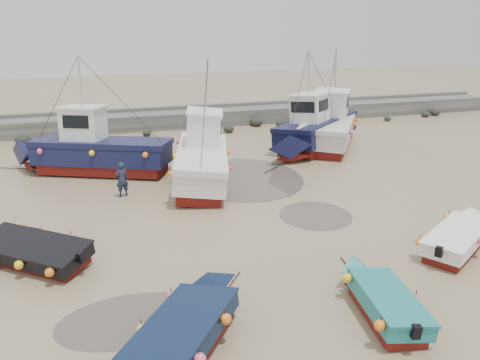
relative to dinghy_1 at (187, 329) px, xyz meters
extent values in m
plane|color=#968160|center=(2.34, 4.09, -0.54)|extent=(120.00, 120.00, 0.00)
cube|color=slate|center=(2.34, 26.09, 0.06)|extent=(60.00, 2.20, 1.20)
cube|color=slate|center=(2.34, 27.30, 0.79)|extent=(60.00, 0.60, 0.25)
ellipsoid|color=black|center=(7.44, 23.11, -0.25)|extent=(0.84, 0.86, 0.51)
ellipsoid|color=black|center=(10.13, 24.65, -0.20)|extent=(0.98, 1.07, 0.72)
ellipsoid|color=black|center=(16.49, 23.62, -0.27)|extent=(0.78, 0.90, 0.59)
ellipsoid|color=black|center=(25.37, 23.88, -0.30)|extent=(0.68, 0.72, 0.52)
ellipsoid|color=black|center=(21.26, 23.36, -0.33)|extent=(0.60, 0.70, 0.31)
ellipsoid|color=black|center=(-2.74, 24.55, -0.19)|extent=(0.99, 0.80, 0.58)
ellipsoid|color=black|center=(14.53, 23.85, -0.35)|extent=(0.54, 0.46, 0.30)
ellipsoid|color=black|center=(12.02, 24.06, -0.33)|extent=(0.61, 0.47, 0.46)
ellipsoid|color=black|center=(26.62, 24.23, -0.22)|extent=(0.92, 0.97, 0.58)
ellipsoid|color=black|center=(-1.97, 24.36, -0.33)|extent=(0.61, 0.53, 0.32)
ellipsoid|color=black|center=(13.33, 24.69, -0.31)|extent=(0.67, 0.55, 0.43)
ellipsoid|color=black|center=(-6.84, 23.43, -0.16)|extent=(1.09, 0.88, 0.72)
ellipsoid|color=black|center=(-4.92, 23.74, -0.31)|extent=(0.65, 0.60, 0.37)
ellipsoid|color=black|center=(11.80, 23.48, -0.23)|extent=(0.88, 0.64, 0.62)
ellipsoid|color=black|center=(1.41, 23.68, -0.32)|extent=(0.64, 0.62, 0.48)
ellipsoid|color=black|center=(10.18, 24.51, -0.35)|extent=(0.55, 0.45, 0.29)
cylinder|color=#504740|center=(-1.34, 1.60, -0.54)|extent=(4.18, 4.18, 0.01)
cylinder|color=#504740|center=(6.92, 6.90, -0.54)|extent=(3.15, 3.15, 0.01)
cylinder|color=#504740|center=(5.37, 12.65, -0.54)|extent=(6.34, 6.34, 0.01)
cube|color=maroon|center=(-0.22, -0.30, -0.39)|extent=(3.44, 3.89, 0.30)
cube|color=#0C1A35|center=(-0.22, -0.30, -0.01)|extent=(3.82, 4.27, 0.45)
pyramid|color=#0C1A35|center=(1.19, 1.59, 0.44)|extent=(1.84, 1.63, 0.90)
cube|color=brown|center=(-0.22, -0.30, 0.15)|extent=(3.15, 3.55, 0.10)
cube|color=#0C1A35|center=(-0.22, -0.30, 0.24)|extent=(3.93, 4.39, 0.07)
cylinder|color=black|center=(1.76, 2.35, -0.51)|extent=(1.23, 1.63, 0.04)
sphere|color=orange|center=(-1.02, 0.30, 0.09)|extent=(0.30, 0.30, 0.30)
sphere|color=orange|center=(1.06, -0.26, 0.09)|extent=(0.30, 0.30, 0.30)
sphere|color=orange|center=(-0.07, 1.58, 0.09)|extent=(0.30, 0.30, 0.30)
cube|color=maroon|center=(5.58, -0.46, -0.39)|extent=(1.52, 2.86, 0.30)
cube|color=#1D7473|center=(5.58, -0.46, -0.01)|extent=(1.75, 3.08, 0.45)
pyramid|color=#1D7473|center=(5.84, 1.33, 0.44)|extent=(1.43, 0.90, 0.90)
cube|color=brown|center=(5.58, -0.46, 0.15)|extent=(1.42, 2.58, 0.10)
cube|color=#1D7473|center=(5.58, -0.46, 0.24)|extent=(1.81, 3.16, 0.07)
cube|color=black|center=(5.35, -1.97, 0.16)|extent=(0.24, 0.21, 0.35)
cylinder|color=black|center=(5.96, 2.13, -0.51)|extent=(0.33, 1.98, 0.04)
sphere|color=orange|center=(4.63, -1.49, 0.09)|extent=(0.30, 0.30, 0.30)
sphere|color=orange|center=(6.36, -0.58, 0.09)|extent=(0.30, 0.30, 0.30)
sphere|color=orange|center=(4.97, 0.80, 0.09)|extent=(0.30, 0.30, 0.30)
cube|color=maroon|center=(10.41, 2.41, -0.39)|extent=(3.51, 2.81, 0.30)
cube|color=white|center=(10.41, 2.41, -0.01)|extent=(3.83, 3.12, 0.45)
pyramid|color=white|center=(12.25, 3.55, 0.44)|extent=(1.35, 1.58, 0.90)
cube|color=brown|center=(10.41, 2.41, 0.15)|extent=(3.19, 2.57, 0.10)
cube|color=white|center=(10.41, 2.41, 0.24)|extent=(3.93, 3.21, 0.07)
cube|color=black|center=(8.80, 1.41, 0.16)|extent=(0.27, 0.28, 0.35)
cylinder|color=black|center=(13.01, 4.03, -0.51)|extent=(1.72, 1.09, 0.04)
sphere|color=orange|center=(8.75, 2.35, 0.09)|extent=(0.30, 0.30, 0.30)
sphere|color=orange|center=(11.20, 3.87, 0.09)|extent=(0.30, 0.30, 0.30)
cube|color=maroon|center=(-4.25, 5.86, -0.39)|extent=(3.76, 3.38, 0.30)
cube|color=black|center=(-4.25, 5.86, -0.01)|extent=(4.12, 3.73, 0.45)
cube|color=brown|center=(-4.25, 5.86, 0.15)|extent=(3.42, 3.09, 0.10)
cube|color=black|center=(-4.25, 5.86, 0.24)|extent=(4.23, 3.84, 0.07)
cube|color=black|center=(-2.61, 4.56, 0.16)|extent=(0.28, 0.28, 0.35)
sphere|color=orange|center=(-3.57, 4.16, 0.09)|extent=(0.30, 0.30, 0.30)
sphere|color=orange|center=(-2.93, 5.98, 0.09)|extent=(0.30, 0.30, 0.30)
sphere|color=orange|center=(-4.57, 4.95, 0.09)|extent=(0.30, 0.30, 0.30)
sphere|color=orange|center=(-3.93, 6.77, 0.09)|extent=(0.30, 0.30, 0.30)
sphere|color=orange|center=(-4.93, 7.57, 0.09)|extent=(0.30, 0.30, 0.30)
cube|color=maroon|center=(-1.75, 15.68, -0.26)|extent=(7.00, 4.64, 0.55)
cube|color=#121539|center=(-1.75, 15.68, 0.49)|extent=(7.60, 5.19, 0.95)
pyramid|color=#121539|center=(-5.55, 17.32, 1.19)|extent=(2.32, 2.90, 1.40)
cube|color=brown|center=(-1.75, 15.68, 1.00)|extent=(7.41, 5.03, 0.08)
cube|color=#121539|center=(-1.75, 15.68, 1.14)|extent=(7.77, 5.30, 0.30)
cube|color=white|center=(-2.65, 16.07, 2.11)|extent=(2.54, 2.43, 1.70)
cube|color=white|center=(-2.65, 16.07, 3.02)|extent=(2.74, 2.62, 0.12)
cube|color=black|center=(-3.59, 16.47, 2.37)|extent=(0.65, 1.41, 0.68)
cylinder|color=#B7B7B2|center=(-2.65, 16.07, 4.38)|extent=(0.10, 0.10, 2.60)
cylinder|color=black|center=(-6.60, 17.78, -0.51)|extent=(2.77, 1.24, 0.05)
sphere|color=#DB5978|center=(0.32, 13.27, 0.84)|extent=(0.30, 0.30, 0.30)
sphere|color=#DB5978|center=(0.11, 16.39, 0.84)|extent=(0.30, 0.30, 0.30)
sphere|color=#DB5978|center=(-2.30, 14.40, 0.84)|extent=(0.30, 0.30, 0.30)
sphere|color=#DB5978|center=(-2.51, 17.52, 0.84)|extent=(0.30, 0.30, 0.30)
sphere|color=#DB5978|center=(-4.93, 15.54, 0.84)|extent=(0.30, 0.30, 0.30)
cube|color=maroon|center=(2.96, 12.30, -0.26)|extent=(3.53, 6.87, 0.55)
cube|color=silver|center=(2.96, 12.30, 0.49)|extent=(4.00, 7.43, 0.95)
pyramid|color=silver|center=(3.91, 16.27, 1.19)|extent=(2.68, 1.95, 1.40)
cube|color=brown|center=(2.96, 12.30, 1.00)|extent=(3.87, 7.25, 0.08)
cube|color=silver|center=(2.96, 12.30, 1.14)|extent=(4.08, 7.59, 0.30)
cube|color=white|center=(3.18, 13.24, 2.11)|extent=(2.11, 2.34, 1.70)
cube|color=white|center=(3.18, 13.24, 3.02)|extent=(2.28, 2.53, 0.12)
cube|color=black|center=(3.42, 14.23, 2.37)|extent=(1.41, 0.38, 0.68)
cylinder|color=#B7B7B2|center=(3.18, 13.24, 4.38)|extent=(0.10, 0.10, 2.60)
cylinder|color=black|center=(4.17, 17.37, -0.51)|extent=(0.75, 2.93, 0.05)
sphere|color=#DB5978|center=(1.01, 9.88, 0.84)|extent=(0.30, 0.30, 0.30)
sphere|color=#DB5978|center=(3.92, 10.63, 0.84)|extent=(0.30, 0.30, 0.30)
sphere|color=#DB5978|center=(1.67, 12.61, 0.84)|extent=(0.30, 0.30, 0.30)
sphere|color=#DB5978|center=(4.58, 13.36, 0.84)|extent=(0.30, 0.30, 0.30)
sphere|color=#DB5978|center=(2.32, 15.34, 0.84)|extent=(0.30, 0.30, 0.30)
cube|color=maroon|center=(12.02, 17.43, -0.26)|extent=(6.75, 6.19, 0.55)
cube|color=black|center=(12.02, 17.43, 0.49)|extent=(7.40, 6.82, 0.95)
pyramid|color=black|center=(8.77, 14.69, 1.19)|extent=(2.82, 2.97, 1.40)
cube|color=brown|center=(12.02, 17.43, 1.00)|extent=(7.20, 6.63, 0.08)
cube|color=black|center=(12.02, 17.43, 1.14)|extent=(7.56, 6.97, 0.30)
cube|color=white|center=(11.25, 16.78, 2.11)|extent=(2.74, 2.73, 1.70)
cube|color=white|center=(11.25, 16.78, 3.02)|extent=(2.96, 2.94, 0.12)
cube|color=black|center=(10.47, 16.12, 2.37)|extent=(1.07, 1.25, 0.68)
cylinder|color=#B7B7B2|center=(11.25, 16.78, 4.38)|extent=(0.10, 0.10, 2.60)
cylinder|color=black|center=(7.88, 13.94, -0.51)|extent=(2.33, 1.97, 0.05)
sphere|color=#DB5978|center=(15.22, 18.20, 0.84)|extent=(0.30, 0.30, 0.30)
sphere|color=#DB5978|center=(12.21, 19.49, 0.84)|extent=(0.30, 0.30, 0.30)
sphere|color=#DB5978|center=(12.96, 16.31, 0.84)|extent=(0.30, 0.30, 0.30)
sphere|color=#DB5978|center=(9.95, 17.60, 0.84)|extent=(0.30, 0.30, 0.30)
sphere|color=#DB5978|center=(10.71, 14.41, 0.84)|extent=(0.30, 0.30, 0.30)
cube|color=maroon|center=(12.59, 17.21, -0.26)|extent=(5.67, 6.75, 0.55)
cube|color=beige|center=(12.59, 17.21, 0.49)|extent=(6.29, 7.39, 0.95)
pyramid|color=beige|center=(14.84, 20.55, 1.19)|extent=(3.22, 2.81, 1.40)
cube|color=brown|center=(12.59, 17.21, 1.00)|extent=(6.11, 7.19, 0.08)
cube|color=beige|center=(12.59, 17.21, 1.14)|extent=(6.43, 7.55, 0.30)
cube|color=white|center=(13.12, 17.99, 2.11)|extent=(2.81, 2.80, 1.70)
cube|color=white|center=(13.12, 17.99, 3.02)|extent=(3.03, 3.02, 0.12)
cube|color=black|center=(13.69, 18.84, 2.37)|extent=(1.47, 1.01, 0.68)
cylinder|color=#B7B7B2|center=(13.12, 17.99, 4.38)|extent=(0.10, 0.10, 2.60)
cylinder|color=black|center=(15.46, 21.48, -0.51)|extent=(1.71, 2.52, 0.05)
sphere|color=#DB5978|center=(9.74, 15.80, 0.84)|extent=(0.30, 0.30, 0.30)
sphere|color=#DB5978|center=(13.13, 15.18, 0.84)|extent=(0.30, 0.30, 0.30)
sphere|color=#DB5978|center=(11.28, 18.09, 0.84)|extent=(0.30, 0.30, 0.30)
sphere|color=#DB5978|center=(14.67, 17.47, 0.84)|extent=(0.30, 0.30, 0.30)
sphere|color=#DB5978|center=(12.82, 20.38, 0.84)|extent=(0.30, 0.30, 0.30)
imported|color=#1C2438|center=(-0.96, 11.67, -0.54)|extent=(0.73, 0.60, 1.70)
camera|label=1|loc=(-1.57, -10.07, 7.54)|focal=35.00mm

